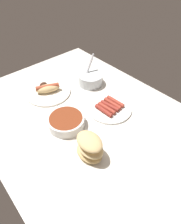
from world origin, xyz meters
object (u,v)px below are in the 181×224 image
bowl_coleslaw (90,79)px  bread_stack (90,147)px  plate_hotdog_assembled (48,90)px  bowl_chili (66,121)px  plate_sausages (110,107)px

bowl_coleslaw → bread_stack: bowl_coleslaw is taller
plate_hotdog_assembled → bowl_chili: bearing=165.4°
plate_hotdog_assembled → bread_stack: bearing=168.2°
bowl_coleslaw → plate_sausages: bowl_coleslaw is taller
bread_stack → plate_hotdog_assembled: bearing=-11.8°
plate_hotdog_assembled → plate_sausages: 36.43cm
bowl_coleslaw → bread_stack: 50.47cm
bowl_coleslaw → plate_hotdog_assembled: size_ratio=0.65×
bowl_coleslaw → bread_stack: bearing=138.2°
bowl_coleslaw → bread_stack: size_ratio=1.28×
plate_hotdog_assembled → bowl_chili: size_ratio=1.44×
plate_hotdog_assembled → bowl_chili: 27.47cm
bread_stack → plate_sausages: bearing=-61.4°
plate_hotdog_assembled → plate_sausages: plate_hotdog_assembled is taller
plate_hotdog_assembled → plate_sausages: bearing=-153.2°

